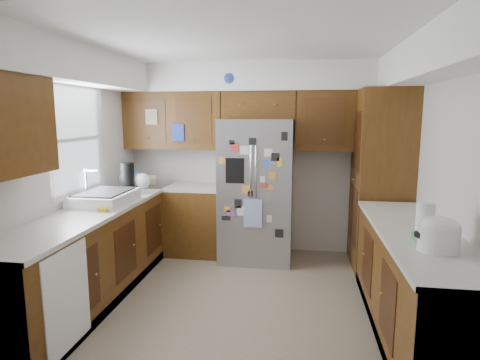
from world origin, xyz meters
name	(u,v)px	position (x,y,z in m)	size (l,w,h in m)	color
floor	(243,299)	(0.00, 0.00, 0.00)	(3.60, 3.60, 0.00)	gray
room_shell	(238,118)	(-0.11, 0.36, 1.82)	(3.64, 3.24, 2.52)	beige
left_counter_run	(117,251)	(-1.36, 0.03, 0.43)	(1.36, 3.20, 0.92)	#492B0E
right_counter_run	(414,289)	(1.50, -0.47, 0.42)	(0.63, 2.25, 0.92)	#492B0E
pantry	(380,180)	(1.50, 1.15, 1.07)	(0.60, 0.90, 2.15)	#492B0E
fridge	(257,190)	(0.00, 1.20, 0.90)	(0.90, 0.79, 1.80)	gray
bridge_cabinet	(259,105)	(0.00, 1.43, 1.98)	(0.96, 0.34, 0.35)	#492B0E
fridge_top_items	(250,80)	(-0.11, 1.37, 2.28)	(0.82, 0.34, 0.30)	#263E9F
sink_assembly	(105,198)	(-1.50, 0.10, 0.99)	(0.52, 0.73, 0.37)	white
left_counter_clutter	(134,181)	(-1.49, 0.83, 1.05)	(0.34, 0.86, 0.38)	black
rice_cooker	(439,233)	(1.50, -0.95, 1.04)	(0.28, 0.27, 0.24)	white
paper_towel	(425,222)	(1.46, -0.75, 1.07)	(0.13, 0.13, 0.30)	white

